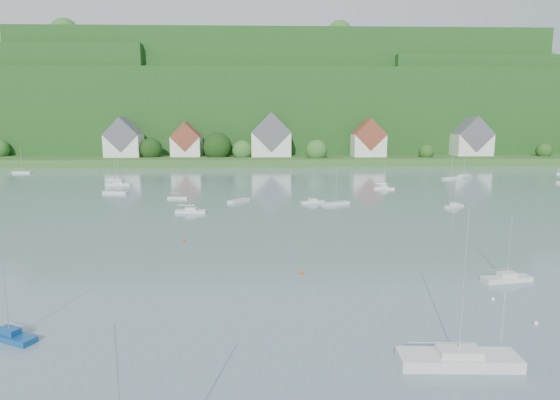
# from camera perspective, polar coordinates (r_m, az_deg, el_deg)

# --- Properties ---
(far_shore_strip) EXTENTS (600.00, 60.00, 3.00)m
(far_shore_strip) POSITION_cam_1_polar(r_m,az_deg,el_deg) (203.18, -2.56, 5.31)
(far_shore_strip) COLOR #2D5720
(far_shore_strip) RESTS_ON ground
(forested_ridge) EXTENTS (620.00, 181.22, 69.89)m
(forested_ridge) POSITION_cam_1_polar(r_m,az_deg,el_deg) (271.17, -2.33, 10.96)
(forested_ridge) COLOR #154115
(forested_ridge) RESTS_ON ground
(village_building_0) EXTENTS (14.00, 10.40, 16.00)m
(village_building_0) POSITION_cam_1_polar(r_m,az_deg,el_deg) (198.27, -18.85, 7.00)
(village_building_0) COLOR silver
(village_building_0) RESTS_ON far_shore_strip
(village_building_1) EXTENTS (12.00, 9.36, 14.00)m
(village_building_1) POSITION_cam_1_polar(r_m,az_deg,el_deg) (194.49, -11.56, 7.06)
(village_building_1) COLOR silver
(village_building_1) RESTS_ON far_shore_strip
(village_building_2) EXTENTS (16.00, 11.44, 18.00)m
(village_building_2) POSITION_cam_1_polar(r_m,az_deg,el_deg) (190.69, -1.11, 7.66)
(village_building_2) COLOR silver
(village_building_2) RESTS_ON far_shore_strip
(village_building_3) EXTENTS (13.00, 10.40, 15.50)m
(village_building_3) POSITION_cam_1_polar(r_m,az_deg,el_deg) (193.41, 10.93, 7.27)
(village_building_3) COLOR silver
(village_building_3) RESTS_ON far_shore_strip
(village_building_4) EXTENTS (15.00, 10.40, 16.50)m
(village_building_4) POSITION_cam_1_polar(r_m,az_deg,el_deg) (211.58, 22.76, 6.93)
(village_building_4) COLOR silver
(village_building_4) RESTS_ON far_shore_strip
(near_sailboat_1) EXTENTS (4.97, 3.31, 6.56)m
(near_sailboat_1) POSITION_cam_1_polar(r_m,az_deg,el_deg) (44.24, -30.59, -14.25)
(near_sailboat_1) COLOR navy
(near_sailboat_1) RESTS_ON ground
(near_sailboat_3) EXTENTS (5.63, 2.32, 7.38)m
(near_sailboat_3) POSITION_cam_1_polar(r_m,az_deg,el_deg) (56.79, 26.37, -8.66)
(near_sailboat_3) COLOR silver
(near_sailboat_3) RESTS_ON ground
(near_sailboat_4) EXTENTS (8.66, 2.78, 11.56)m
(near_sailboat_4) POSITION_cam_1_polar(r_m,az_deg,el_deg) (37.18, 21.32, -17.88)
(near_sailboat_4) COLOR silver
(near_sailboat_4) RESTS_ON ground
(mooring_buoy_1) EXTENTS (0.41, 0.41, 0.41)m
(mooring_buoy_1) POSITION_cam_1_polar(r_m,az_deg,el_deg) (46.70, 29.23, -13.39)
(mooring_buoy_1) COLOR silver
(mooring_buoy_1) RESTS_ON ground
(mooring_buoy_2) EXTENTS (0.47, 0.47, 0.47)m
(mooring_buoy_2) POSITION_cam_1_polar(r_m,az_deg,el_deg) (53.56, 2.66, -9.17)
(mooring_buoy_2) COLOR #F04500
(mooring_buoy_2) RESTS_ON ground
(mooring_buoy_3) EXTENTS (0.40, 0.40, 0.40)m
(mooring_buoy_3) POSITION_cam_1_polar(r_m,az_deg,el_deg) (68.89, -11.93, -5.05)
(mooring_buoy_3) COLOR #F04500
(mooring_buoy_3) RESTS_ON ground
(mooring_buoy_4) EXTENTS (0.38, 0.38, 0.38)m
(mooring_buoy_4) POSITION_cam_1_polar(r_m,az_deg,el_deg) (50.69, 24.97, -11.23)
(mooring_buoy_4) COLOR silver
(mooring_buoy_4) RESTS_ON ground
(far_sailboat_cluster) EXTENTS (193.89, 72.36, 8.71)m
(far_sailboat_cluster) POSITION_cam_1_polar(r_m,az_deg,el_deg) (121.11, 2.05, 1.71)
(far_sailboat_cluster) COLOR silver
(far_sailboat_cluster) RESTS_ON ground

